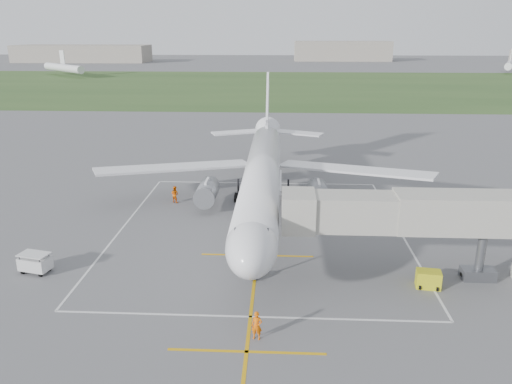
{
  "coord_description": "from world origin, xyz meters",
  "views": [
    {
      "loc": [
        1.92,
        -50.51,
        19.25
      ],
      "look_at": [
        -0.41,
        -4.0,
        4.0
      ],
      "focal_mm": 35.0,
      "sensor_mm": 36.0,
      "label": 1
    }
  ],
  "objects_px": {
    "gpu_unit": "(428,279)",
    "ramp_worker_wing": "(175,194)",
    "airliner": "(262,175)",
    "jet_bridge": "(456,224)",
    "baggage_cart": "(35,263)",
    "ramp_worker_nose": "(257,326)"
  },
  "relations": [
    {
      "from": "gpu_unit",
      "to": "ramp_worker_wing",
      "type": "bearing_deg",
      "value": 149.7
    },
    {
      "from": "airliner",
      "to": "ramp_worker_wing",
      "type": "relative_size",
      "value": 23.77
    },
    {
      "from": "jet_bridge",
      "to": "airliner",
      "type": "bearing_deg",
      "value": 137.81
    },
    {
      "from": "gpu_unit",
      "to": "ramp_worker_wing",
      "type": "height_order",
      "value": "ramp_worker_wing"
    },
    {
      "from": "jet_bridge",
      "to": "gpu_unit",
      "type": "xyz_separation_m",
      "value": [
        -2.11,
        -1.58,
        -4.06
      ]
    },
    {
      "from": "baggage_cart",
      "to": "ramp_worker_wing",
      "type": "relative_size",
      "value": 1.37
    },
    {
      "from": "baggage_cart",
      "to": "ramp_worker_nose",
      "type": "distance_m",
      "value": 20.57
    },
    {
      "from": "gpu_unit",
      "to": "ramp_worker_wing",
      "type": "xyz_separation_m",
      "value": [
        -23.87,
        18.99,
        0.3
      ]
    },
    {
      "from": "baggage_cart",
      "to": "ramp_worker_wing",
      "type": "bearing_deg",
      "value": 79.48
    },
    {
      "from": "gpu_unit",
      "to": "baggage_cart",
      "type": "distance_m",
      "value": 31.83
    },
    {
      "from": "ramp_worker_wing",
      "to": "baggage_cart",
      "type": "bearing_deg",
      "value": 93.02
    },
    {
      "from": "airliner",
      "to": "gpu_unit",
      "type": "height_order",
      "value": "airliner"
    },
    {
      "from": "jet_bridge",
      "to": "baggage_cart",
      "type": "relative_size",
      "value": 8.69
    },
    {
      "from": "airliner",
      "to": "ramp_worker_nose",
      "type": "distance_m",
      "value": 23.58
    },
    {
      "from": "airliner",
      "to": "jet_bridge",
      "type": "distance_m",
      "value": 21.22
    },
    {
      "from": "jet_bridge",
      "to": "baggage_cart",
      "type": "height_order",
      "value": "jet_bridge"
    },
    {
      "from": "jet_bridge",
      "to": "ramp_worker_wing",
      "type": "bearing_deg",
      "value": 146.17
    },
    {
      "from": "baggage_cart",
      "to": "ramp_worker_nose",
      "type": "xyz_separation_m",
      "value": [
        18.77,
        -8.42,
        0.11
      ]
    },
    {
      "from": "gpu_unit",
      "to": "baggage_cart",
      "type": "height_order",
      "value": "baggage_cart"
    },
    {
      "from": "baggage_cart",
      "to": "ramp_worker_nose",
      "type": "bearing_deg",
      "value": -10.94
    },
    {
      "from": "airliner",
      "to": "baggage_cart",
      "type": "bearing_deg",
      "value": -140.68
    },
    {
      "from": "ramp_worker_nose",
      "to": "ramp_worker_wing",
      "type": "bearing_deg",
      "value": 120.31
    }
  ]
}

